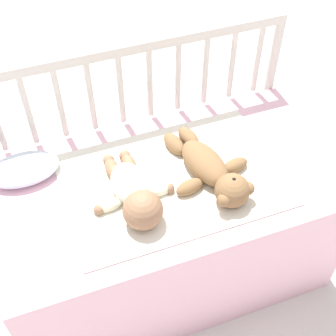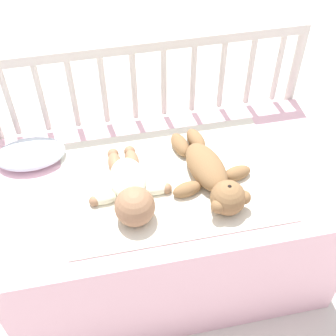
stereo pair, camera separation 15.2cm
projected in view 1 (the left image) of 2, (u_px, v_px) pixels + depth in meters
name	position (u px, v px, depth m)	size (l,w,h in m)	color
ground_plane	(168.00, 265.00, 1.97)	(12.00, 12.00, 0.00)	silver
crib_mattress	(168.00, 227.00, 1.77)	(1.16, 0.63, 0.55)	#EDB7C6
crib_rail	(136.00, 103.00, 1.73)	(1.16, 0.04, 0.88)	beige
blanket	(172.00, 180.00, 1.56)	(0.72, 0.49, 0.01)	silver
teddy_bear	(211.00, 170.00, 1.53)	(0.28, 0.41, 0.11)	olive
baby	(134.00, 193.00, 1.47)	(0.27, 0.36, 0.12)	#EAEACC
small_pillow	(23.00, 169.00, 1.56)	(0.24, 0.15, 0.06)	silver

